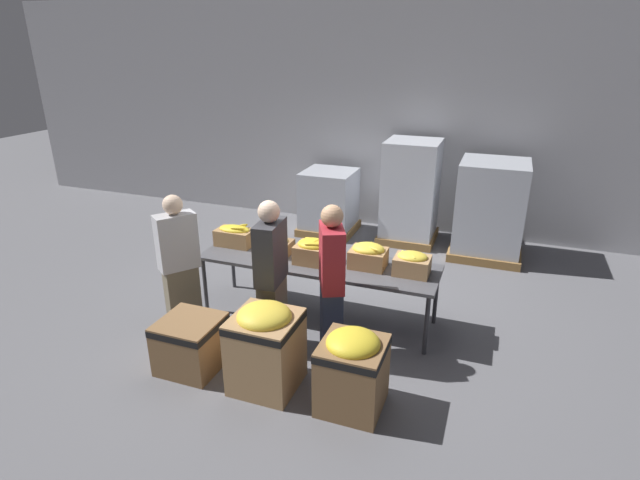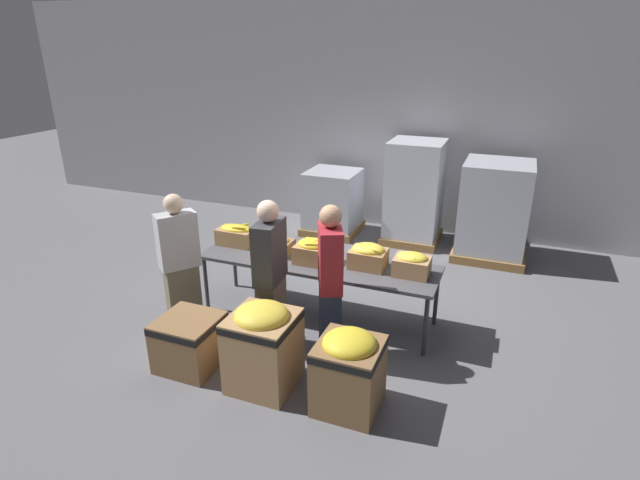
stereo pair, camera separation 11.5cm
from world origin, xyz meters
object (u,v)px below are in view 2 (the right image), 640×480
(volunteer_1, at_px, (330,284))
(donation_bin_2, at_px, (349,369))
(banana_box_3, at_px, (368,255))
(donation_bin_0, at_px, (190,340))
(banana_box_2, at_px, (313,250))
(banana_box_4, at_px, (412,264))
(sorting_table, at_px, (318,264))
(pallet_stack_0, at_px, (494,211))
(volunteer_2, at_px, (270,277))
(volunteer_0, at_px, (180,263))
(banana_box_0, at_px, (236,235))
(pallet_stack_1, at_px, (333,202))
(pallet_stack_2, at_px, (414,193))
(banana_box_1, at_px, (277,245))
(donation_bin_1, at_px, (263,344))

(volunteer_1, height_order, donation_bin_2, volunteer_1)
(banana_box_3, distance_m, donation_bin_0, 2.18)
(banana_box_2, distance_m, banana_box_4, 1.16)
(sorting_table, relative_size, pallet_stack_0, 1.90)
(banana_box_4, xyz_separation_m, donation_bin_0, (-1.99, -1.47, -0.59))
(volunteer_2, bearing_deg, donation_bin_2, -125.69)
(volunteer_0, relative_size, donation_bin_2, 2.09)
(banana_box_0, xyz_separation_m, donation_bin_0, (0.30, -1.53, -0.59))
(volunteer_2, xyz_separation_m, pallet_stack_1, (-0.64, 3.68, -0.30))
(volunteer_2, xyz_separation_m, donation_bin_0, (-0.64, -0.65, -0.55))
(donation_bin_0, bearing_deg, banana_box_0, 101.24)
(volunteer_1, height_order, pallet_stack_2, pallet_stack_2)
(sorting_table, xyz_separation_m, volunteer_2, (-0.23, -0.79, 0.14))
(banana_box_1, distance_m, volunteer_2, 0.88)
(banana_box_4, xyz_separation_m, donation_bin_1, (-1.12, -1.47, -0.42))
(banana_box_0, relative_size, pallet_stack_0, 0.31)
(pallet_stack_0, relative_size, pallet_stack_2, 0.88)
(banana_box_0, distance_m, banana_box_3, 1.78)
(volunteer_2, bearing_deg, banana_box_1, 16.47)
(banana_box_0, relative_size, banana_box_2, 1.17)
(donation_bin_2, bearing_deg, banana_box_0, 143.25)
(donation_bin_0, relative_size, pallet_stack_1, 0.54)
(volunteer_2, distance_m, pallet_stack_2, 3.84)
(pallet_stack_1, bearing_deg, pallet_stack_0, -2.15)
(banana_box_1, xyz_separation_m, banana_box_3, (1.17, 0.02, 0.04))
(banana_box_0, bearing_deg, donation_bin_1, -52.56)
(sorting_table, bearing_deg, pallet_stack_1, 106.86)
(volunteer_2, height_order, donation_bin_0, volunteer_2)
(banana_box_2, xyz_separation_m, pallet_stack_1, (-0.84, 2.94, -0.36))
(pallet_stack_0, bearing_deg, donation_bin_0, -122.66)
(volunteer_2, height_order, pallet_stack_1, volunteer_2)
(donation_bin_1, bearing_deg, volunteer_0, 155.21)
(volunteer_1, bearing_deg, donation_bin_2, -172.96)
(donation_bin_2, xyz_separation_m, pallet_stack_2, (-0.34, 4.41, 0.43))
(banana_box_1, height_order, pallet_stack_0, pallet_stack_0)
(volunteer_0, xyz_separation_m, donation_bin_2, (2.28, -0.65, -0.40))
(sorting_table, bearing_deg, donation_bin_1, -90.01)
(volunteer_0, bearing_deg, volunteer_1, -50.47)
(banana_box_3, height_order, donation_bin_0, banana_box_3)
(donation_bin_1, bearing_deg, pallet_stack_2, 83.00)
(volunteer_1, xyz_separation_m, pallet_stack_2, (0.13, 3.67, -0.00))
(sorting_table, xyz_separation_m, banana_box_1, (-0.56, 0.03, 0.16))
(banana_box_2, height_order, pallet_stack_0, pallet_stack_0)
(banana_box_2, bearing_deg, donation_bin_0, -121.05)
(sorting_table, height_order, banana_box_4, banana_box_4)
(sorting_table, relative_size, banana_box_1, 7.54)
(banana_box_0, distance_m, donation_bin_0, 1.67)
(banana_box_3, bearing_deg, donation_bin_1, -112.28)
(pallet_stack_1, bearing_deg, banana_box_1, -83.75)
(banana_box_0, height_order, donation_bin_2, banana_box_0)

